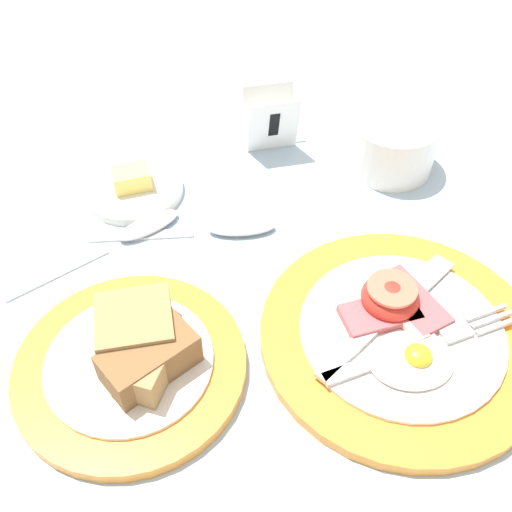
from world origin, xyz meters
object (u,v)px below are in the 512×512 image
butter_dish (133,188)px  teaspoon_by_saucer (216,229)px  teaspoon_near_cup (126,237)px  number_card (271,121)px  sugar_cup (393,144)px  bread_plate (134,359)px  breakfast_plate (400,332)px

butter_dish → teaspoon_by_saucer: (0.09, -0.07, -0.00)m
teaspoon_by_saucer → teaspoon_near_cup: 0.09m
number_card → teaspoon_by_saucer: (-0.08, -0.14, -0.03)m
sugar_cup → teaspoon_by_saucer: size_ratio=0.50×
butter_dish → number_card: size_ratio=1.50×
butter_dish → teaspoon_by_saucer: bearing=-40.0°
sugar_cup → bread_plate: bearing=-138.6°
sugar_cup → teaspoon_by_saucer: (-0.21, -0.09, -0.03)m
number_card → teaspoon_near_cup: number_card is taller
breakfast_plate → butter_dish: breakfast_plate is taller
sugar_cup → teaspoon_near_cup: sugar_cup is taller
teaspoon_by_saucer → butter_dish: bearing=141.7°
number_card → sugar_cup: bearing=-27.7°
breakfast_plate → teaspoon_near_cup: bearing=148.4°
teaspoon_by_saucer → teaspoon_near_cup: (-0.09, -0.00, 0.00)m
teaspoon_by_saucer → teaspoon_near_cup: bearing=-177.2°
sugar_cup → butter_dish: 0.30m
teaspoon_near_cup → teaspoon_by_saucer: bearing=-30.3°
teaspoon_near_cup → sugar_cup: bearing=-14.4°
bread_plate → sugar_cup: sugar_cup is taller
bread_plate → butter_dish: 0.23m
bread_plate → number_card: size_ratio=2.67×
breakfast_plate → number_card: size_ratio=3.37×
breakfast_plate → teaspoon_near_cup: 0.29m
sugar_cup → number_card: (-0.13, 0.05, 0.01)m
bread_plate → breakfast_plate: bearing=2.0°
bread_plate → teaspoon_by_saucer: bread_plate is taller
butter_dish → teaspoon_near_cup: bearing=-94.1°
bread_plate → butter_dish: size_ratio=1.78×
breakfast_plate → bread_plate: 0.23m
number_card → breakfast_plate: bearing=-81.5°
breakfast_plate → teaspoon_by_saucer: 0.22m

